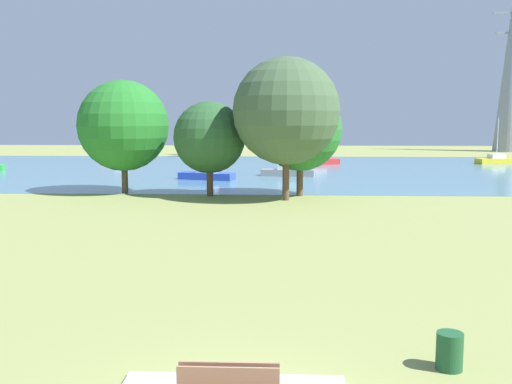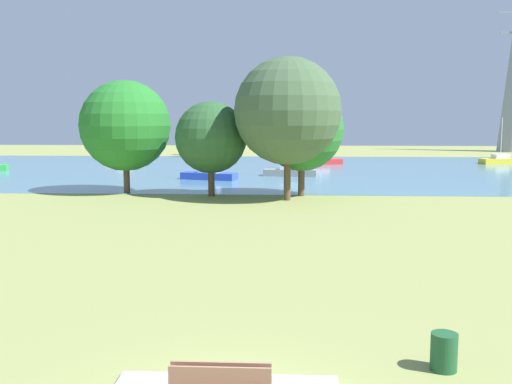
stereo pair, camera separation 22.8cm
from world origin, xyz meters
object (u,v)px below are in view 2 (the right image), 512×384
object	(u,v)px
sailboat_gray	(290,171)
tree_east_far	(302,129)
tree_west_far	(125,126)
sailboat_blue	(209,174)
tree_mid_shore	(288,111)
sailboat_yellow	(500,160)
litter_bin	(444,352)
sailboat_orange	(125,158)
tree_west_near	(211,138)
sailboat_red	(321,161)

from	to	relation	value
sailboat_gray	tree_east_far	distance (m)	14.14
tree_west_far	sailboat_gray	bearing A→B (deg)	47.10
sailboat_blue	tree_mid_shore	bearing A→B (deg)	-61.33
sailboat_yellow	tree_mid_shore	world-z (taller)	tree_mid_shore
sailboat_blue	sailboat_yellow	distance (m)	36.62
litter_bin	sailboat_orange	size ratio (longest dim) A/B	0.12
sailboat_yellow	sailboat_blue	bearing A→B (deg)	-148.75
litter_bin	sailboat_yellow	world-z (taller)	sailboat_yellow
sailboat_gray	tree_east_far	bearing A→B (deg)	-87.12
sailboat_blue	tree_west_near	distance (m)	11.12
sailboat_yellow	tree_west_far	size ratio (longest dim) A/B	0.67
sailboat_gray	tree_mid_shore	size ratio (longest dim) A/B	0.71
tree_mid_shore	tree_east_far	size ratio (longest dim) A/B	1.24
tree_west_near	sailboat_red	bearing A→B (deg)	71.74
litter_bin	tree_mid_shore	size ratio (longest dim) A/B	0.09
litter_bin	sailboat_gray	size ratio (longest dim) A/B	0.12
tree_west_far	tree_east_far	size ratio (longest dim) A/B	1.08
litter_bin	tree_west_near	distance (m)	28.70
litter_bin	sailboat_blue	distance (m)	38.94
litter_bin	sailboat_red	distance (m)	54.52
litter_bin	tree_west_near	xyz separation A→B (m)	(-8.43, 27.20, 3.56)
litter_bin	tree_west_far	world-z (taller)	tree_west_far
tree_west_near	tree_east_far	size ratio (longest dim) A/B	0.87
sailboat_gray	tree_west_far	bearing A→B (deg)	-132.90
sailboat_orange	tree_mid_shore	distance (m)	37.91
sailboat_gray	tree_west_near	size ratio (longest dim) A/B	1.01
sailboat_red	sailboat_yellow	bearing A→B (deg)	5.85
sailboat_gray	tree_west_far	world-z (taller)	tree_west_far
sailboat_red	tree_mid_shore	size ratio (longest dim) A/B	0.63
tree_west_far	tree_mid_shore	bearing A→B (deg)	-15.52
sailboat_orange	tree_west_far	xyz separation A→B (m)	(8.23, -28.88, 4.27)
sailboat_blue	tree_mid_shore	world-z (taller)	tree_mid_shore
sailboat_blue	tree_mid_shore	distance (m)	14.92
sailboat_blue	sailboat_orange	world-z (taller)	sailboat_orange
sailboat_yellow	tree_mid_shore	xyz separation A→B (m)	(-24.61, -31.25, 5.26)
tree_mid_shore	litter_bin	bearing A→B (deg)	-82.64
sailboat_orange	tree_east_far	xyz separation A→B (m)	(20.54, -29.90, 4.06)
sailboat_red	sailboat_blue	distance (m)	19.91
sailboat_blue	tree_mid_shore	xyz separation A→B (m)	(6.70, -12.25, 5.26)
sailboat_orange	sailboat_yellow	bearing A→B (deg)	-1.02
litter_bin	tree_east_far	size ratio (longest dim) A/B	0.11
sailboat_orange	tree_west_near	bearing A→B (deg)	-64.48
sailboat_blue	sailboat_yellow	bearing A→B (deg)	31.25
sailboat_gray	tree_west_near	bearing A→B (deg)	-111.38
sailboat_orange	tree_east_far	bearing A→B (deg)	-55.52
sailboat_orange	tree_mid_shore	world-z (taller)	tree_mid_shore
tree_west_far	tree_mid_shore	distance (m)	11.81
sailboat_gray	sailboat_yellow	bearing A→B (deg)	32.64
tree_east_far	sailboat_red	bearing A→B (deg)	83.86
sailboat_gray	sailboat_yellow	size ratio (longest dim) A/B	1.22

